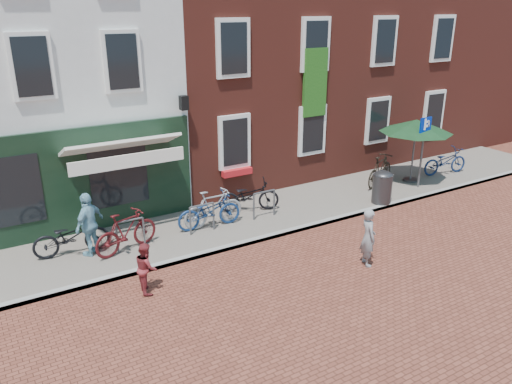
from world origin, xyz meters
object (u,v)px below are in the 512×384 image
bicycle_3 (213,208)px  bicycle_5 (380,170)px  cafe_person (90,224)px  litter_bin (382,185)px  woman (368,237)px  bicycle_2 (209,211)px  bicycle_6 (445,161)px  parking_sign (424,140)px  boy (146,268)px  bicycle_4 (249,196)px  bicycle_0 (71,236)px  parasol (417,124)px  bicycle_1 (126,231)px

bicycle_3 → bicycle_5: size_ratio=1.00×
cafe_person → litter_bin: bearing=134.6°
woman → cafe_person: (-5.66, 3.81, 0.19)m
bicycle_2 → bicycle_6: size_ratio=1.00×
parking_sign → boy: 10.42m
cafe_person → bicycle_6: bearing=141.1°
boy → cafe_person: 2.35m
woman → bicycle_6: (7.15, 3.61, -0.14)m
litter_bin → cafe_person: cafe_person is taller
bicycle_3 → bicycle_4: bearing=-72.1°
parking_sign → boy: parking_sign is taller
bicycle_0 → bicycle_2: bearing=-89.2°
boy → bicycle_0: boy is taller
boy → bicycle_0: 2.70m
parking_sign → bicycle_0: parking_sign is taller
bicycle_0 → bicycle_3: 3.82m
bicycle_2 → bicycle_5: (6.63, 0.17, 0.05)m
litter_bin → bicycle_5: size_ratio=0.62×
bicycle_4 → parasol: bearing=-73.8°
litter_bin → bicycle_6: size_ratio=0.60×
bicycle_3 → bicycle_6: size_ratio=0.97×
bicycle_0 → bicycle_1: size_ratio=1.03×
bicycle_2 → bicycle_6: same height
boy → bicycle_6: (12.17, 2.03, 0.00)m
bicycle_0 → bicycle_5: bearing=-85.3°
cafe_person → bicycle_3: 3.40m
bicycle_6 → cafe_person: bearing=98.5°
bicycle_0 → parking_sign: bearing=-89.6°
bicycle_5 → woman: bearing=111.4°
bicycle_6 → woman: bearing=126.2°
parking_sign → cafe_person: bearing=176.2°
woman → bicycle_3: 4.43m
parasol → bicycle_2: size_ratio=1.35×
parking_sign → parasol: bearing=67.1°
bicycle_1 → woman: bearing=-142.8°
parking_sign → bicycle_5: parking_sign is taller
cafe_person → boy: bearing=67.9°
bicycle_5 → litter_bin: bearing=116.5°
parasol → woman: size_ratio=1.72×
litter_bin → woman: size_ratio=0.77×
bicycle_0 → bicycle_5: bicycle_5 is taller
woman → cafe_person: cafe_person is taller
bicycle_2 → bicycle_5: 6.63m
parasol → boy: parasol is taller
parasol → bicycle_4: (-6.33, 0.57, -1.59)m
bicycle_0 → bicycle_6: size_ratio=1.00×
bicycle_2 → bicycle_5: size_ratio=1.03×
woman → bicycle_6: size_ratio=0.79×
bicycle_6 → bicycle_3: bearing=98.2°
cafe_person → bicycle_6: cafe_person is taller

